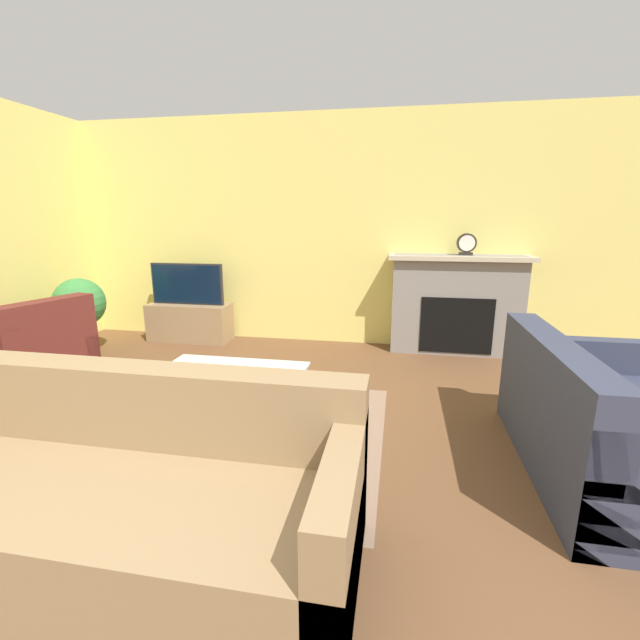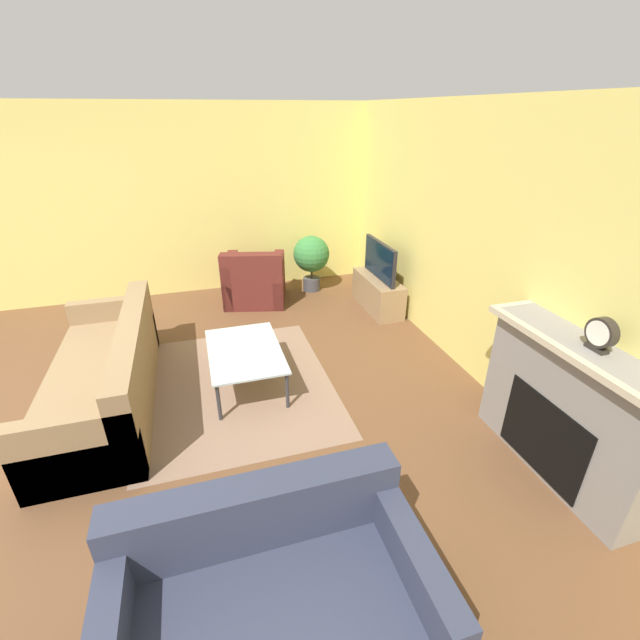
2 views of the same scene
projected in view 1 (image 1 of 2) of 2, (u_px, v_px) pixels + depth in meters
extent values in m
cube|color=#EADB72|center=(312.00, 232.00, 5.16)|extent=(8.94, 0.06, 2.70)
cube|color=#896B56|center=(225.00, 431.00, 3.14)|extent=(2.29, 1.92, 0.00)
cube|color=gray|center=(456.00, 305.00, 4.86)|extent=(1.43, 0.34, 1.12)
cube|color=black|center=(456.00, 326.00, 4.74)|extent=(0.78, 0.01, 0.63)
cube|color=beige|center=(460.00, 258.00, 4.70)|extent=(1.55, 0.40, 0.05)
cube|color=#997A56|center=(190.00, 322.00, 5.41)|extent=(1.02, 0.38, 0.47)
cube|color=#232328|center=(187.00, 284.00, 5.29)|extent=(0.92, 0.05, 0.51)
cube|color=black|center=(186.00, 284.00, 5.27)|extent=(0.88, 0.01, 0.47)
cube|color=#8C704C|center=(103.00, 520.00, 1.91)|extent=(2.29, 0.87, 0.42)
cube|color=#8C704C|center=(138.00, 404.00, 2.14)|extent=(2.29, 0.20, 0.40)
cube|color=#8C704C|center=(341.00, 528.00, 1.70)|extent=(0.14, 0.87, 0.66)
cube|color=#33384C|center=(614.00, 443.00, 2.56)|extent=(0.98, 1.58, 0.42)
cube|color=#33384C|center=(553.00, 374.00, 2.54)|extent=(0.20, 1.58, 0.40)
cube|color=#33384C|center=(571.00, 380.00, 3.22)|extent=(0.98, 0.14, 0.66)
cube|color=#5B231E|center=(30.00, 362.00, 4.00)|extent=(1.02, 1.03, 0.42)
cube|color=#5B231E|center=(46.00, 323.00, 3.77)|extent=(0.40, 0.87, 0.40)
cube|color=#5B231E|center=(64.00, 340.00, 4.28)|extent=(0.84, 0.34, 0.66)
cylinder|color=#333338|center=(144.00, 413.00, 2.99)|extent=(0.04, 0.04, 0.39)
cylinder|color=#333338|center=(284.00, 426.00, 2.81)|extent=(0.04, 0.04, 0.39)
cylinder|color=#333338|center=(187.00, 380.00, 3.60)|extent=(0.04, 0.04, 0.39)
cylinder|color=#333338|center=(305.00, 388.00, 3.42)|extent=(0.04, 0.04, 0.39)
cube|color=silver|center=(228.00, 374.00, 3.16)|extent=(1.09, 0.72, 0.02)
cylinder|color=#47474C|center=(85.00, 344.00, 4.93)|extent=(0.27, 0.27, 0.20)
cylinder|color=#4C3823|center=(83.00, 329.00, 4.88)|extent=(0.03, 0.03, 0.17)
sphere|color=#387F3D|center=(79.00, 303.00, 4.81)|extent=(0.55, 0.55, 0.55)
cube|color=#28231E|center=(466.00, 254.00, 4.71)|extent=(0.15, 0.07, 0.03)
cylinder|color=#28231E|center=(467.00, 243.00, 4.68)|extent=(0.21, 0.07, 0.21)
cylinder|color=white|center=(467.00, 243.00, 4.65)|extent=(0.17, 0.00, 0.17)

